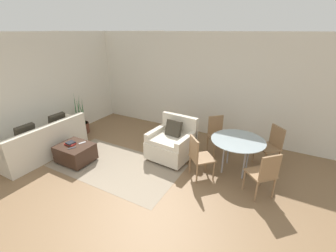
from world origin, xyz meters
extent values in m
plane|color=brown|center=(0.00, 0.00, 0.00)|extent=(20.00, 20.00, 0.00)
cube|color=silver|center=(0.00, 3.69, 1.38)|extent=(12.00, 0.06, 2.75)
cube|color=silver|center=(-3.43, 1.50, 1.38)|extent=(0.06, 12.00, 2.75)
cube|color=gray|center=(-1.03, 1.07, 0.00)|extent=(2.82, 1.53, 0.00)
cube|color=beige|center=(-1.03, 0.56, 0.00)|extent=(2.77, 0.05, 0.00)
cube|color=beige|center=(-1.03, 0.81, 0.00)|extent=(2.77, 0.05, 0.00)
cube|color=beige|center=(-1.03, 1.07, 0.00)|extent=(2.77, 0.05, 0.00)
cube|color=beige|center=(-1.03, 1.32, 0.00)|extent=(2.77, 0.05, 0.00)
cube|color=beige|center=(-1.03, 1.58, 0.00)|extent=(2.77, 0.05, 0.00)
cube|color=beige|center=(-2.92, 0.64, 0.21)|extent=(0.89, 1.97, 0.43)
cube|color=beige|center=(-2.54, 0.64, 0.63)|extent=(0.14, 1.97, 0.40)
cube|color=beige|center=(-2.92, 1.56, 0.56)|extent=(0.81, 0.12, 0.26)
cube|color=#383328|center=(-2.83, 1.08, 0.71)|extent=(0.19, 0.40, 0.41)
cube|color=#383328|center=(-2.83, 0.29, 0.71)|extent=(0.19, 0.40, 0.41)
cube|color=beige|center=(-0.12, 1.96, 0.26)|extent=(0.98, 0.96, 0.39)
cube|color=beige|center=(-0.12, 1.92, 0.50)|extent=(0.73, 0.82, 0.10)
cube|color=beige|center=(-0.09, 2.34, 0.70)|extent=(0.92, 0.20, 0.50)
cube|color=beige|center=(-0.51, 1.99, 0.55)|extent=(0.19, 0.83, 0.20)
cube|color=beige|center=(0.27, 1.92, 0.55)|extent=(0.19, 0.83, 0.20)
cylinder|color=brown|center=(-0.53, 1.62, 0.03)|extent=(0.05, 0.05, 0.06)
cylinder|color=brown|center=(0.22, 1.56, 0.03)|extent=(0.05, 0.05, 0.06)
cylinder|color=brown|center=(-0.46, 2.35, 0.03)|extent=(0.05, 0.05, 0.06)
cylinder|color=brown|center=(0.28, 2.29, 0.03)|extent=(0.05, 0.05, 0.06)
cube|color=#383328|center=(-0.11, 2.07, 0.72)|extent=(0.38, 0.24, 0.38)
cube|color=#382319|center=(-1.94, 0.78, 0.23)|extent=(0.75, 0.62, 0.38)
cylinder|color=black|center=(-2.26, 0.52, 0.02)|extent=(0.04, 0.04, 0.04)
cylinder|color=black|center=(-1.61, 0.52, 0.02)|extent=(0.04, 0.04, 0.04)
cylinder|color=black|center=(-2.26, 1.04, 0.02)|extent=(0.04, 0.04, 0.04)
cylinder|color=black|center=(-1.61, 1.04, 0.02)|extent=(0.04, 0.04, 0.04)
cube|color=#B72D28|center=(-2.04, 0.77, 0.43)|extent=(0.24, 0.17, 0.03)
cube|color=black|center=(-2.03, 0.77, 0.46)|extent=(0.18, 0.18, 0.03)
cube|color=#B7B7BC|center=(-1.86, 0.95, 0.42)|extent=(0.09, 0.16, 0.01)
cube|color=#333338|center=(-1.87, 0.67, 0.42)|extent=(0.12, 0.16, 0.01)
cylinder|color=brown|center=(-3.07, 1.98, 0.15)|extent=(0.39, 0.39, 0.29)
cylinder|color=black|center=(-3.07, 1.98, 0.28)|extent=(0.36, 0.36, 0.02)
cone|color=#2D6B38|center=(-2.98, 1.98, 0.64)|extent=(0.05, 0.15, 0.70)
cone|color=#2D6B38|center=(-3.03, 2.07, 0.67)|extent=(0.12, 0.07, 0.76)
cone|color=#2D6B38|center=(-3.12, 2.01, 0.71)|extent=(0.11, 0.17, 0.84)
cone|color=#2D6B38|center=(-3.16, 1.94, 0.74)|extent=(0.07, 0.11, 0.89)
cone|color=#2D6B38|center=(-3.05, 1.96, 0.65)|extent=(0.10, 0.08, 0.73)
cylinder|color=#99A8AD|center=(1.32, 2.15, 0.72)|extent=(1.08, 1.08, 0.01)
cylinder|color=#99999E|center=(1.11, 1.94, 0.36)|extent=(0.04, 0.04, 0.71)
cylinder|color=#99999E|center=(1.53, 1.94, 0.36)|extent=(0.04, 0.04, 0.71)
cylinder|color=#99999E|center=(1.11, 2.36, 0.36)|extent=(0.04, 0.04, 0.71)
cylinder|color=#99999E|center=(1.53, 2.36, 0.36)|extent=(0.04, 0.04, 0.71)
cube|color=#93704C|center=(0.77, 1.60, 0.43)|extent=(0.59, 0.59, 0.03)
cube|color=#93704C|center=(0.64, 1.47, 0.68)|extent=(0.29, 0.29, 0.45)
cylinder|color=#93704C|center=(1.02, 1.60, 0.21)|extent=(0.03, 0.03, 0.42)
cylinder|color=#93704C|center=(0.77, 1.86, 0.21)|extent=(0.03, 0.03, 0.42)
cylinder|color=#93704C|center=(0.77, 1.35, 0.21)|extent=(0.03, 0.03, 0.42)
cylinder|color=#93704C|center=(0.52, 1.60, 0.21)|extent=(0.03, 0.03, 0.42)
cube|color=#93704C|center=(1.86, 1.60, 0.43)|extent=(0.59, 0.59, 0.03)
cube|color=#93704C|center=(2.00, 1.47, 0.68)|extent=(0.29, 0.29, 0.45)
cylinder|color=#93704C|center=(1.86, 1.86, 0.21)|extent=(0.03, 0.03, 0.42)
cylinder|color=#93704C|center=(1.61, 1.60, 0.21)|extent=(0.03, 0.03, 0.42)
cylinder|color=#93704C|center=(2.12, 1.60, 0.21)|extent=(0.03, 0.03, 0.42)
cylinder|color=#93704C|center=(1.86, 1.35, 0.21)|extent=(0.03, 0.03, 0.42)
cube|color=#93704C|center=(0.77, 2.70, 0.43)|extent=(0.59, 0.59, 0.03)
cube|color=#93704C|center=(0.64, 2.83, 0.68)|extent=(0.29, 0.29, 0.45)
cylinder|color=#93704C|center=(0.77, 2.44, 0.21)|extent=(0.03, 0.03, 0.42)
cylinder|color=#93704C|center=(1.02, 2.70, 0.21)|extent=(0.03, 0.03, 0.42)
cylinder|color=#93704C|center=(0.52, 2.70, 0.21)|extent=(0.03, 0.03, 0.42)
cylinder|color=#93704C|center=(0.77, 2.95, 0.21)|extent=(0.03, 0.03, 0.42)
cube|color=#93704C|center=(1.86, 2.70, 0.43)|extent=(0.59, 0.59, 0.03)
cube|color=#93704C|center=(2.00, 2.83, 0.68)|extent=(0.29, 0.29, 0.45)
cylinder|color=#93704C|center=(1.61, 2.70, 0.21)|extent=(0.03, 0.03, 0.42)
cylinder|color=#93704C|center=(1.86, 2.44, 0.21)|extent=(0.03, 0.03, 0.42)
cylinder|color=#93704C|center=(1.86, 2.95, 0.21)|extent=(0.03, 0.03, 0.42)
cylinder|color=#93704C|center=(2.12, 2.70, 0.21)|extent=(0.03, 0.03, 0.42)
camera|label=1|loc=(2.01, -2.10, 2.77)|focal=24.00mm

